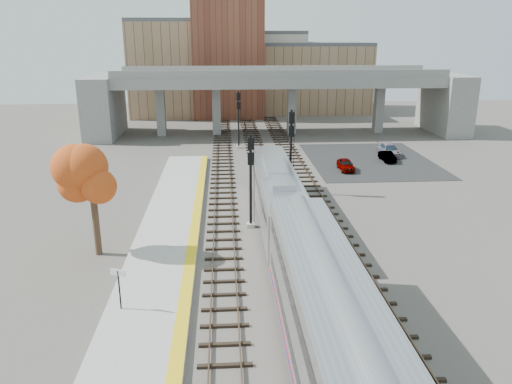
{
  "coord_description": "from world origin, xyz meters",
  "views": [
    {
      "loc": [
        -3.06,
        -27.77,
        14.24
      ],
      "look_at": [
        -0.63,
        8.88,
        2.5
      ],
      "focal_mm": 35.0,
      "sensor_mm": 36.0,
      "label": 1
    }
  ],
  "objects_px": {
    "tree": "(91,179)",
    "car_a": "(346,165)",
    "car_c": "(389,150)",
    "signal_mast_far": "(239,120)",
    "signal_mast_mid": "(291,152)",
    "signal_mast_near": "(251,182)",
    "car_b": "(387,157)",
    "coach": "(346,379)",
    "locomotive": "(277,194)"
  },
  "relations": [
    {
      "from": "tree",
      "to": "car_c",
      "type": "distance_m",
      "value": 39.23
    },
    {
      "from": "signal_mast_mid",
      "to": "car_a",
      "type": "height_order",
      "value": "signal_mast_mid"
    },
    {
      "from": "coach",
      "to": "car_a",
      "type": "xyz_separation_m",
      "value": [
        9.08,
        37.2,
        -2.14
      ]
    },
    {
      "from": "signal_mast_far",
      "to": "car_c",
      "type": "relative_size",
      "value": 1.58
    },
    {
      "from": "signal_mast_near",
      "to": "car_c",
      "type": "height_order",
      "value": "signal_mast_near"
    },
    {
      "from": "signal_mast_mid",
      "to": "tree",
      "type": "height_order",
      "value": "signal_mast_mid"
    },
    {
      "from": "coach",
      "to": "car_b",
      "type": "bearing_deg",
      "value": 70.03
    },
    {
      "from": "signal_mast_near",
      "to": "car_c",
      "type": "distance_m",
      "value": 28.85
    },
    {
      "from": "tree",
      "to": "car_a",
      "type": "distance_m",
      "value": 29.87
    },
    {
      "from": "signal_mast_mid",
      "to": "car_a",
      "type": "bearing_deg",
      "value": 47.33
    },
    {
      "from": "coach",
      "to": "signal_mast_mid",
      "type": "height_order",
      "value": "signal_mast_mid"
    },
    {
      "from": "signal_mast_near",
      "to": "car_c",
      "type": "xyz_separation_m",
      "value": [
        18.07,
        22.3,
        -2.9
      ]
    },
    {
      "from": "signal_mast_near",
      "to": "tree",
      "type": "xyz_separation_m",
      "value": [
        -10.5,
        -4.19,
        1.69
      ]
    },
    {
      "from": "signal_mast_far",
      "to": "coach",
      "type": "bearing_deg",
      "value": -87.54
    },
    {
      "from": "signal_mast_near",
      "to": "car_b",
      "type": "xyz_separation_m",
      "value": [
        16.92,
        19.41,
        -3.01
      ]
    },
    {
      "from": "signal_mast_near",
      "to": "signal_mast_mid",
      "type": "bearing_deg",
      "value": 63.33
    },
    {
      "from": "signal_mast_far",
      "to": "car_c",
      "type": "xyz_separation_m",
      "value": [
        18.07,
        -5.23,
        -2.95
      ]
    },
    {
      "from": "tree",
      "to": "car_a",
      "type": "xyz_separation_m",
      "value": [
        21.67,
        20.03,
        -4.64
      ]
    },
    {
      "from": "locomotive",
      "to": "coach",
      "type": "bearing_deg",
      "value": -90.0
    },
    {
      "from": "tree",
      "to": "car_b",
      "type": "height_order",
      "value": "tree"
    },
    {
      "from": "car_c",
      "to": "coach",
      "type": "bearing_deg",
      "value": -111.26
    },
    {
      "from": "signal_mast_mid",
      "to": "car_b",
      "type": "relative_size",
      "value": 2.28
    },
    {
      "from": "signal_mast_far",
      "to": "signal_mast_near",
      "type": "bearing_deg",
      "value": -90.0
    },
    {
      "from": "tree",
      "to": "car_c",
      "type": "xyz_separation_m",
      "value": [
        28.57,
        26.49,
        -4.59
      ]
    },
    {
      "from": "car_a",
      "to": "car_b",
      "type": "xyz_separation_m",
      "value": [
        5.74,
        3.57,
        -0.06
      ]
    },
    {
      "from": "signal_mast_mid",
      "to": "signal_mast_near",
      "type": "bearing_deg",
      "value": -116.67
    },
    {
      "from": "signal_mast_far",
      "to": "car_a",
      "type": "relative_size",
      "value": 2.0
    },
    {
      "from": "locomotive",
      "to": "signal_mast_mid",
      "type": "bearing_deg",
      "value": 73.88
    },
    {
      "from": "signal_mast_far",
      "to": "car_a",
      "type": "bearing_deg",
      "value": -46.31
    },
    {
      "from": "coach",
      "to": "car_c",
      "type": "height_order",
      "value": "coach"
    },
    {
      "from": "car_b",
      "to": "car_c",
      "type": "height_order",
      "value": "car_c"
    },
    {
      "from": "car_b",
      "to": "car_c",
      "type": "xyz_separation_m",
      "value": [
        1.15,
        2.89,
        0.11
      ]
    },
    {
      "from": "coach",
      "to": "car_b",
      "type": "xyz_separation_m",
      "value": [
        14.82,
        40.78,
        -2.2
      ]
    },
    {
      "from": "signal_mast_near",
      "to": "signal_mast_far",
      "type": "relative_size",
      "value": 0.99
    },
    {
      "from": "tree",
      "to": "car_a",
      "type": "bearing_deg",
      "value": 42.74
    },
    {
      "from": "locomotive",
      "to": "car_b",
      "type": "distance_m",
      "value": 23.51
    },
    {
      "from": "locomotive",
      "to": "tree",
      "type": "height_order",
      "value": "tree"
    },
    {
      "from": "locomotive",
      "to": "car_b",
      "type": "relative_size",
      "value": 5.59
    },
    {
      "from": "signal_mast_mid",
      "to": "signal_mast_far",
      "type": "distance_m",
      "value": 19.8
    },
    {
      "from": "signal_mast_near",
      "to": "coach",
      "type": "bearing_deg",
      "value": -84.39
    },
    {
      "from": "coach",
      "to": "signal_mast_far",
      "type": "height_order",
      "value": "signal_mast_far"
    },
    {
      "from": "car_b",
      "to": "coach",
      "type": "bearing_deg",
      "value": -110.85
    },
    {
      "from": "locomotive",
      "to": "signal_mast_mid",
      "type": "height_order",
      "value": "signal_mast_mid"
    },
    {
      "from": "coach",
      "to": "locomotive",
      "type": "bearing_deg",
      "value": 90.0
    },
    {
      "from": "car_a",
      "to": "car_b",
      "type": "relative_size",
      "value": 1.07
    },
    {
      "from": "coach",
      "to": "tree",
      "type": "relative_size",
      "value": 3.5
    },
    {
      "from": "coach",
      "to": "car_a",
      "type": "distance_m",
      "value": 38.35
    },
    {
      "from": "tree",
      "to": "car_b",
      "type": "distance_m",
      "value": 36.48
    },
    {
      "from": "coach",
      "to": "car_a",
      "type": "bearing_deg",
      "value": 76.29
    },
    {
      "from": "locomotive",
      "to": "car_a",
      "type": "height_order",
      "value": "locomotive"
    }
  ]
}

